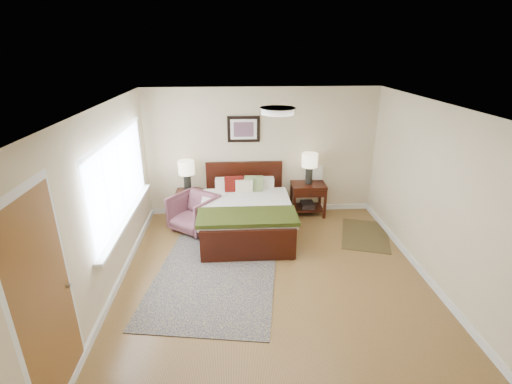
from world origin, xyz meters
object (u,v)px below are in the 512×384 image
(nightstand_right, at_px, (308,196))
(armchair, at_px, (194,213))
(lamp_left, at_px, (187,171))
(lamp_right, at_px, (310,163))
(bed, at_px, (246,208))
(rug_persian, at_px, (215,277))
(nightstand_left, at_px, (188,197))

(nightstand_right, distance_m, armchair, 2.29)
(armchair, bearing_deg, nightstand_right, 50.01)
(lamp_left, bearing_deg, lamp_right, 0.00)
(lamp_right, relative_size, armchair, 0.82)
(lamp_right, xyz_separation_m, armchair, (-2.22, -0.55, -0.74))
(lamp_left, xyz_separation_m, armchair, (0.15, -0.55, -0.63))
(bed, height_order, rug_persian, bed)
(bed, bearing_deg, lamp_right, 30.14)
(bed, distance_m, lamp_left, 1.41)
(lamp_left, bearing_deg, nightstand_left, -90.00)
(lamp_left, distance_m, rug_persian, 2.41)
(lamp_left, height_order, rug_persian, lamp_left)
(nightstand_left, bearing_deg, lamp_right, 0.48)
(armchair, bearing_deg, bed, 25.33)
(lamp_right, bearing_deg, nightstand_left, -179.52)
(bed, bearing_deg, armchair, 168.76)
(bed, height_order, lamp_right, lamp_right)
(rug_persian, bearing_deg, lamp_left, 114.09)
(nightstand_left, bearing_deg, armchair, -74.19)
(nightstand_left, distance_m, lamp_left, 0.54)
(nightstand_right, distance_m, rug_persian, 2.79)
(bed, bearing_deg, rug_persian, -110.37)
(bed, xyz_separation_m, nightstand_left, (-1.10, 0.72, -0.05))
(lamp_left, bearing_deg, bed, -33.67)
(nightstand_right, distance_m, lamp_right, 0.67)
(nightstand_left, bearing_deg, nightstand_right, 0.13)
(nightstand_right, bearing_deg, armchair, -166.56)
(nightstand_left, xyz_separation_m, lamp_left, (0.00, 0.02, 0.54))
(armchair, relative_size, rug_persian, 0.30)
(bed, height_order, nightstand_left, bed)
(bed, distance_m, rug_persian, 1.56)
(lamp_right, relative_size, rug_persian, 0.25)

